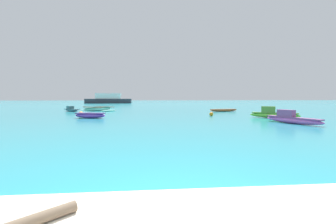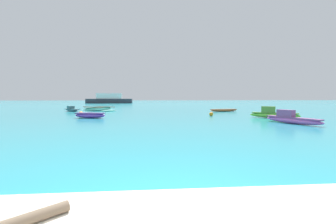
# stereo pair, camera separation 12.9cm
# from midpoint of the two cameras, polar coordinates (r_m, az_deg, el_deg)

# --- Properties ---
(moored_boat_0) EXTENTS (2.73, 1.31, 0.45)m
(moored_boat_0) POSITION_cam_midpoint_polar(r_m,az_deg,el_deg) (20.07, -19.30, -0.76)
(moored_boat_0) COLOR purple
(moored_boat_0) RESTS_ON ground_plane
(moored_boat_1) EXTENTS (3.56, 2.48, 0.98)m
(moored_boat_1) POSITION_cam_midpoint_polar(r_m,az_deg,el_deg) (20.99, 25.02, -0.45)
(moored_boat_1) COLOR #85E146
(moored_boat_1) RESTS_ON ground_plane
(moored_boat_2) EXTENTS (3.59, 1.30, 0.29)m
(moored_boat_2) POSITION_cam_midpoint_polar(r_m,az_deg,el_deg) (28.62, 13.76, 0.48)
(moored_boat_2) COLOR orange
(moored_boat_2) RESTS_ON ground_plane
(moored_boat_3) EXTENTS (1.92, 4.01, 0.91)m
(moored_boat_3) POSITION_cam_midpoint_polar(r_m,az_deg,el_deg) (17.26, 28.67, -1.49)
(moored_boat_3) COLOR #D96ACD
(moored_boat_3) RESTS_ON ground_plane
(moored_boat_4) EXTENTS (2.38, 2.21, 0.66)m
(moored_boat_4) POSITION_cam_midpoint_polar(r_m,az_deg,el_deg) (30.37, -23.42, 0.58)
(moored_boat_4) COLOR teal
(moored_boat_4) RESTS_ON ground_plane
(moored_boat_5) EXTENTS (4.80, 4.75, 0.55)m
(moored_boat_5) POSITION_cam_midpoint_polar(r_m,az_deg,el_deg) (30.31, -17.41, 0.77)
(moored_boat_5) COLOR #8DE6CC
(moored_boat_5) RESTS_ON ground_plane
(mooring_buoy_0) EXTENTS (0.48, 0.48, 0.48)m
(mooring_buoy_0) POSITION_cam_midpoint_polar(r_m,az_deg,el_deg) (21.71, -21.38, -0.50)
(mooring_buoy_0) COLOR orange
(mooring_buoy_0) RESTS_ON ground_plane
(mooring_buoy_1) EXTENTS (0.37, 0.37, 0.37)m
(mooring_buoy_1) POSITION_cam_midpoint_polar(r_m,az_deg,el_deg) (21.35, 10.78, -0.52)
(mooring_buoy_1) COLOR orange
(mooring_buoy_1) RESTS_ON ground_plane
(distant_ferry) EXTENTS (12.91, 2.84, 2.84)m
(distant_ferry) POSITION_cam_midpoint_polar(r_m,az_deg,el_deg) (67.03, -14.91, 3.15)
(distant_ferry) COLOR #2D333D
(distant_ferry) RESTS_ON ground_plane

